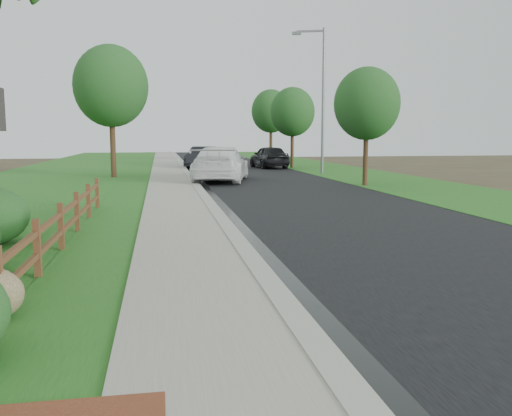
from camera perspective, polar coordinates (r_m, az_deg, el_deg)
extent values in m
plane|color=#3D3221|center=(5.67, 5.68, -19.43)|extent=(120.00, 120.00, 0.00)
cube|color=black|center=(40.38, -1.52, 3.98)|extent=(8.00, 90.00, 0.02)
cube|color=#9C9B8E|center=(39.97, -7.50, 3.95)|extent=(0.40, 90.00, 0.12)
cube|color=black|center=(39.99, -6.99, 3.91)|extent=(0.50, 90.00, 0.00)
cube|color=gray|center=(39.93, -9.36, 3.90)|extent=(2.20, 90.00, 0.10)
cube|color=#18541D|center=(39.96, -12.09, 3.81)|extent=(1.60, 90.00, 0.06)
cube|color=#18541D|center=(40.48, -19.48, 3.57)|extent=(9.00, 90.00, 0.04)
cube|color=#18541D|center=(41.97, 7.86, 4.06)|extent=(6.00, 90.00, 0.04)
cube|color=#542C1C|center=(10.49, -22.04, -4.07)|extent=(0.12, 0.12, 1.10)
cube|color=#542C1C|center=(12.81, -19.85, -1.93)|extent=(0.12, 0.12, 1.10)
cube|color=#542C1C|center=(15.15, -18.33, -0.44)|extent=(0.12, 0.12, 1.10)
cube|color=#542C1C|center=(17.51, -17.23, 0.64)|extent=(0.12, 0.12, 1.10)
cube|color=#542C1C|center=(19.88, -16.38, 1.47)|extent=(0.12, 0.12, 1.10)
cube|color=#542C1C|center=(9.37, -23.52, -6.13)|extent=(0.08, 2.35, 0.10)
cube|color=#542C1C|center=(9.28, -23.65, -3.73)|extent=(0.08, 2.35, 0.10)
cube|color=#542C1C|center=(11.66, -20.81, -3.38)|extent=(0.08, 2.35, 0.10)
cube|color=#542C1C|center=(11.59, -20.90, -1.43)|extent=(0.08, 2.35, 0.10)
cube|color=#542C1C|center=(13.99, -19.01, -1.53)|extent=(0.08, 2.35, 0.10)
cube|color=#542C1C|center=(13.94, -19.08, 0.10)|extent=(0.08, 2.35, 0.10)
cube|color=#542C1C|center=(16.34, -17.73, -0.21)|extent=(0.08, 2.35, 0.10)
cube|color=#542C1C|center=(16.29, -17.78, 1.19)|extent=(0.08, 2.35, 0.10)
cube|color=#542C1C|center=(18.70, -16.77, 0.78)|extent=(0.08, 2.35, 0.10)
cube|color=#542C1C|center=(18.66, -16.81, 2.00)|extent=(0.08, 2.35, 0.10)
imported|color=white|center=(30.71, -3.72, 4.66)|extent=(4.24, 7.17, 1.95)
imported|color=black|center=(43.33, 1.38, 5.42)|extent=(2.62, 5.39, 1.77)
imported|color=black|center=(43.65, -5.63, 5.34)|extent=(3.29, 5.43, 1.69)
cylinder|color=slate|center=(36.88, 7.08, 11.01)|extent=(0.19, 0.19, 9.58)
cube|color=slate|center=(37.47, 5.83, 18.03)|extent=(1.85, 0.75, 0.13)
cube|color=slate|center=(37.53, 4.30, 17.87)|extent=(0.63, 0.41, 0.19)
cylinder|color=#3E2419|center=(28.40, 11.47, 5.97)|extent=(0.25, 0.25, 3.66)
ellipsoid|color=#19471F|center=(28.44, 11.60, 10.71)|extent=(3.34, 3.34, 3.68)
cylinder|color=#3E2419|center=(34.43, -14.86, 7.12)|extent=(0.33, 0.33, 4.85)
ellipsoid|color=#19471F|center=(34.56, -15.04, 12.29)|extent=(4.48, 4.48, 4.92)
cylinder|color=#3E2419|center=(43.36, 3.83, 6.77)|extent=(0.27, 0.27, 3.88)
ellipsoid|color=#19471F|center=(43.39, 3.86, 10.07)|extent=(3.51, 3.51, 3.86)
cylinder|color=#3E2419|center=(53.55, 1.58, 7.18)|extent=(0.30, 0.30, 4.33)
ellipsoid|color=#19471F|center=(53.60, 1.59, 10.16)|extent=(3.82, 3.82, 4.20)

